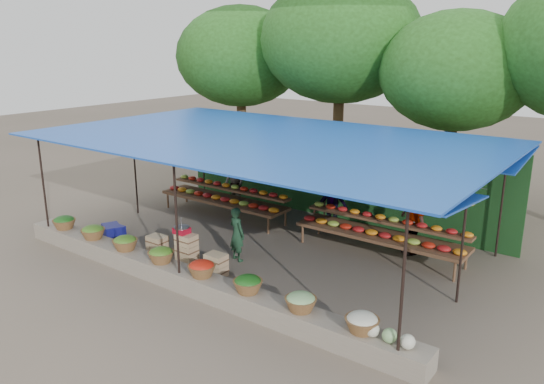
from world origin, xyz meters
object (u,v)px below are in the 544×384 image
Objects in this scene: blue_crate_front at (115,231)px; weighing_scale at (182,230)px; vendor_seated at (237,234)px; blue_crate_back at (112,231)px; crate_counter at (186,253)px.

weighing_scale is at bearing -3.56° from blue_crate_front.
vendor_seated reaches higher than blue_crate_front.
blue_crate_back is at bearing 27.52° from vendor_seated.
crate_counter is 0.56m from weighing_scale.
vendor_seated is at bearing 12.37° from blue_crate_front.
vendor_seated is at bearing 36.60° from blue_crate_back.
crate_counter is 4.14× the size of blue_crate_back.
vendor_seated reaches higher than crate_counter.
blue_crate_front is (-2.88, 0.20, -0.16)m from crate_counter.
weighing_scale is 2.88m from blue_crate_back.
weighing_scale reaches higher than blue_crate_back.
vendor_seated is (0.73, 0.95, 0.34)m from crate_counter.
vendor_seated is at bearing 52.45° from crate_counter.
vendor_seated is 3.76m from blue_crate_back.
weighing_scale is 2.86m from blue_crate_front.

